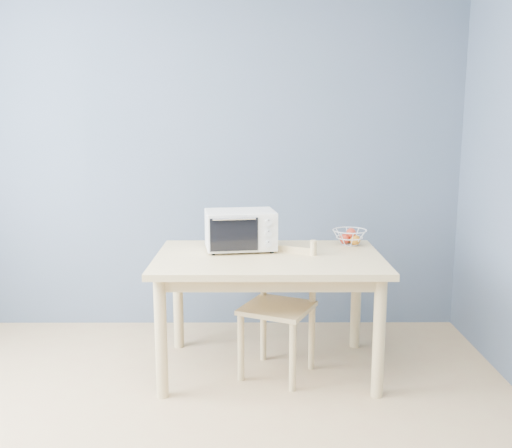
{
  "coord_description": "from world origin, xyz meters",
  "views": [
    {
      "loc": [
        0.45,
        -2.04,
        1.58
      ],
      "look_at": [
        0.46,
        1.5,
        0.93
      ],
      "focal_mm": 40.0,
      "sensor_mm": 36.0,
      "label": 1
    }
  ],
  "objects_px": {
    "dining_table": "(269,271)",
    "fruit_basket": "(350,237)",
    "toaster_oven": "(238,230)",
    "dining_chair": "(280,309)"
  },
  "relations": [
    {
      "from": "dining_table",
      "to": "fruit_basket",
      "type": "bearing_deg",
      "value": 28.14
    },
    {
      "from": "fruit_basket",
      "to": "dining_chair",
      "type": "relative_size",
      "value": 0.28
    },
    {
      "from": "dining_table",
      "to": "toaster_oven",
      "type": "relative_size",
      "value": 2.94
    },
    {
      "from": "toaster_oven",
      "to": "fruit_basket",
      "type": "xyz_separation_m",
      "value": [
        0.75,
        0.15,
        -0.08
      ]
    },
    {
      "from": "fruit_basket",
      "to": "dining_table",
      "type": "bearing_deg",
      "value": -151.86
    },
    {
      "from": "dining_table",
      "to": "toaster_oven",
      "type": "xyz_separation_m",
      "value": [
        -0.2,
        0.15,
        0.24
      ]
    },
    {
      "from": "toaster_oven",
      "to": "dining_chair",
      "type": "distance_m",
      "value": 0.57
    },
    {
      "from": "dining_table",
      "to": "toaster_oven",
      "type": "height_order",
      "value": "toaster_oven"
    },
    {
      "from": "toaster_oven",
      "to": "dining_chair",
      "type": "relative_size",
      "value": 0.56
    },
    {
      "from": "dining_table",
      "to": "dining_chair",
      "type": "bearing_deg",
      "value": -29.71
    }
  ]
}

